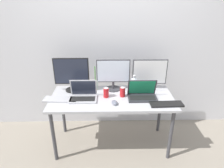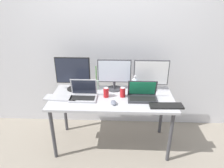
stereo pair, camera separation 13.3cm
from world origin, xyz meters
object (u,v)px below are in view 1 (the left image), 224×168
object	(u,v)px
keyboard_main	(167,104)
soda_can_near_keyboard	(106,93)
soda_can_by_laptop	(123,92)
bamboo_vase	(95,84)
mouse_by_keyboard	(115,102)
water_bottle	(134,84)
laptop_silver	(83,95)
monitor_center	(113,74)
keyboard_aux	(60,99)
monitor_right	(150,74)
monitor_left	(71,73)
work_desk	(112,102)
laptop_secondary	(142,94)

from	to	relation	value
keyboard_main	soda_can_near_keyboard	size ratio (longest dim) A/B	3.06
soda_can_by_laptop	bamboo_vase	xyz separation A→B (m)	(-0.35, 0.21, 0.01)
bamboo_vase	soda_can_by_laptop	bearing A→B (deg)	-30.26
mouse_by_keyboard	water_bottle	world-z (taller)	water_bottle
laptop_silver	monitor_center	bearing A→B (deg)	34.81
keyboard_main	soda_can_by_laptop	size ratio (longest dim) A/B	3.06
water_bottle	soda_can_by_laptop	world-z (taller)	water_bottle
mouse_by_keyboard	keyboard_aux	bearing A→B (deg)	156.91
bamboo_vase	monitor_right	bearing A→B (deg)	0.88
monitor_left	bamboo_vase	xyz separation A→B (m)	(0.31, 0.01, -0.17)
soda_can_by_laptop	bamboo_vase	world-z (taller)	bamboo_vase
keyboard_main	water_bottle	xyz separation A→B (m)	(-0.35, 0.35, 0.10)
laptop_silver	keyboard_aux	distance (m)	0.29
keyboard_aux	soda_can_by_laptop	bearing A→B (deg)	10.53
soda_can_by_laptop	soda_can_near_keyboard	bearing A→B (deg)	-176.38
work_desk	monitor_right	size ratio (longest dim) A/B	3.39
keyboard_aux	keyboard_main	bearing A→B (deg)	-2.15
monitor_center	laptop_secondary	bearing A→B (deg)	-35.27
laptop_silver	water_bottle	bearing A→B (deg)	15.11
soda_can_near_keyboard	bamboo_vase	xyz separation A→B (m)	(-0.14, 0.22, 0.01)
monitor_center	mouse_by_keyboard	world-z (taller)	monitor_center
monitor_left	water_bottle	distance (m)	0.83
soda_can_near_keyboard	bamboo_vase	world-z (taller)	bamboo_vase
work_desk	laptop_secondary	distance (m)	0.40
keyboard_main	water_bottle	bearing A→B (deg)	132.81
bamboo_vase	work_desk	bearing A→B (deg)	-45.18
monitor_right	soda_can_by_laptop	size ratio (longest dim) A/B	3.62
monitor_left	laptop_silver	distance (m)	0.35
keyboard_main	soda_can_near_keyboard	xyz separation A→B (m)	(-0.71, 0.21, 0.05)
monitor_center	laptop_silver	size ratio (longest dim) A/B	1.34
monitor_right	soda_can_by_laptop	distance (m)	0.46
monitor_left	monitor_center	size ratio (longest dim) A/B	1.03
laptop_secondary	soda_can_by_laptop	size ratio (longest dim) A/B	2.82
monitor_right	keyboard_aux	distance (m)	1.20
laptop_secondary	keyboard_main	world-z (taller)	laptop_secondary
monitor_left	laptop_secondary	size ratio (longest dim) A/B	1.28
monitor_left	keyboard_aux	size ratio (longest dim) A/B	1.11
monitor_center	laptop_secondary	size ratio (longest dim) A/B	1.24
keyboard_aux	soda_can_by_laptop	xyz separation A→B (m)	(0.77, 0.09, 0.05)
monitor_center	monitor_right	distance (m)	0.48
laptop_secondary	water_bottle	distance (m)	0.19
monitor_left	water_bottle	size ratio (longest dim) A/B	1.94
monitor_center	keyboard_aux	xyz separation A→B (m)	(-0.65, -0.30, -0.22)
keyboard_aux	monitor_left	bearing A→B (deg)	72.94
monitor_left	soda_can_near_keyboard	world-z (taller)	monitor_left
keyboard_aux	work_desk	bearing A→B (deg)	10.57
monitor_right	mouse_by_keyboard	world-z (taller)	monitor_right
work_desk	water_bottle	bearing A→B (deg)	25.94
monitor_left	monitor_center	world-z (taller)	monitor_left
keyboard_main	soda_can_by_laptop	bearing A→B (deg)	153.91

